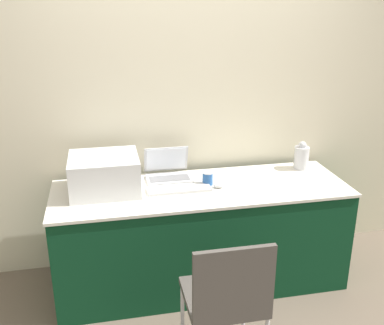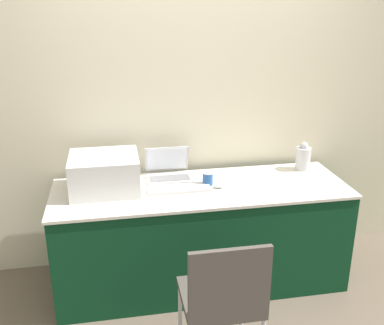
{
  "view_description": "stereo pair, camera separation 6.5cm",
  "coord_description": "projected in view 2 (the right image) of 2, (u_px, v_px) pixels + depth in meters",
  "views": [
    {
      "loc": [
        -0.66,
        -2.51,
        2.03
      ],
      "look_at": [
        -0.06,
        0.37,
        0.95
      ],
      "focal_mm": 42.0,
      "sensor_mm": 36.0,
      "label": 1
    },
    {
      "loc": [
        -0.59,
        -2.52,
        2.03
      ],
      "look_at": [
        -0.06,
        0.37,
        0.95
      ],
      "focal_mm": 42.0,
      "sensor_mm": 36.0,
      "label": 2
    }
  ],
  "objects": [
    {
      "name": "ground_plane",
      "position": [
        210.0,
        308.0,
        3.13
      ],
      "size": [
        14.0,
        14.0,
        0.0
      ],
      "primitive_type": "plane",
      "color": "#6B5B4C"
    },
    {
      "name": "mouse",
      "position": [
        219.0,
        186.0,
        3.16
      ],
      "size": [
        0.08,
        0.06,
        0.03
      ],
      "color": "silver",
      "rests_on": "table"
    },
    {
      "name": "laptop_left",
      "position": [
        169.0,
        171.0,
        3.34
      ],
      "size": [
        0.33,
        0.28,
        0.22
      ],
      "color": "#B7B7BC",
      "rests_on": "table"
    },
    {
      "name": "external_keyboard",
      "position": [
        179.0,
        189.0,
        3.13
      ],
      "size": [
        0.44,
        0.14,
        0.02
      ],
      "color": "silver",
      "rests_on": "table"
    },
    {
      "name": "printer",
      "position": [
        104.0,
        172.0,
        3.08
      ],
      "size": [
        0.47,
        0.42,
        0.25
      ],
      "color": "silver",
      "rests_on": "table"
    },
    {
      "name": "coffee_cup",
      "position": [
        208.0,
        178.0,
        3.21
      ],
      "size": [
        0.08,
        0.08,
        0.1
      ],
      "color": "#285699",
      "rests_on": "table"
    },
    {
      "name": "metal_pitcher",
      "position": [
        303.0,
        157.0,
        3.48
      ],
      "size": [
        0.11,
        0.11,
        0.22
      ],
      "color": "silver",
      "rests_on": "table"
    },
    {
      "name": "table",
      "position": [
        201.0,
        235.0,
        3.31
      ],
      "size": [
        2.09,
        0.7,
        0.77
      ],
      "color": "#0C381E",
      "rests_on": "ground_plane"
    },
    {
      "name": "wall_back",
      "position": [
        190.0,
        101.0,
        3.4
      ],
      "size": [
        8.0,
        0.05,
        2.6
      ],
      "color": "beige",
      "rests_on": "ground_plane"
    },
    {
      "name": "chair",
      "position": [
        223.0,
        295.0,
        2.45
      ],
      "size": [
        0.43,
        0.43,
        0.87
      ],
      "color": "#4C4742",
      "rests_on": "ground_plane"
    }
  ]
}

